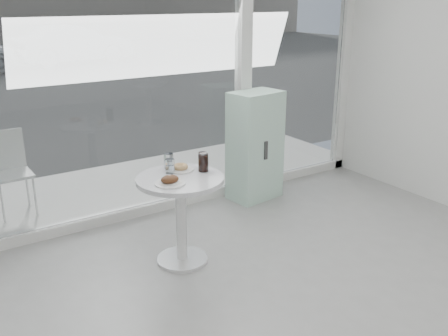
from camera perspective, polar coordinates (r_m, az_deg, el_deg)
storefront at (r=5.10m, az=-5.58°, el=13.81°), size 5.00×0.14×3.00m
main_table at (r=4.16m, az=-4.98°, el=-3.88°), size 0.72×0.72×0.77m
patio_deck at (r=6.15m, az=-9.18°, el=-1.60°), size 5.60×1.60×0.05m
mint_cabinet at (r=5.51m, az=3.56°, el=2.52°), size 0.60×0.45×1.21m
patio_chair at (r=5.48m, az=-23.29°, el=0.08°), size 0.37×0.37×0.85m
car_silver at (r=17.86m, az=-16.92°, el=13.34°), size 4.09×2.02×1.29m
plate_fritter at (r=3.94m, az=-6.17°, el=-1.45°), size 0.24×0.24×0.07m
plate_donut at (r=4.24m, az=-4.99°, el=0.00°), size 0.22×0.22×0.05m
water_tumbler_a at (r=4.16m, az=-6.20°, el=0.11°), size 0.08×0.08×0.12m
water_tumbler_b at (r=4.29m, az=-6.33°, el=0.72°), size 0.08×0.08×0.13m
cola_glass at (r=4.18m, az=-2.39°, el=0.66°), size 0.09×0.09×0.16m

